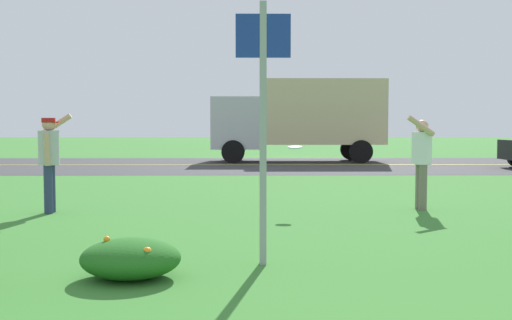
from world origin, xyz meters
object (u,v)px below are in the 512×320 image
person_thrower_red_cap_gray_shirt (49,155)px  person_catcher_white_shirt (421,156)px  sign_post_near_path (263,107)px  box_truck_silver (301,116)px  frisbee_pale_blue (295,147)px

person_thrower_red_cap_gray_shirt → person_catcher_white_shirt: bearing=3.2°
sign_post_near_path → box_truck_silver: box_truck_silver is taller
person_thrower_red_cap_gray_shirt → person_catcher_white_shirt: (6.22, 0.35, -0.04)m
person_thrower_red_cap_gray_shirt → person_catcher_white_shirt: person_thrower_red_cap_gray_shirt is taller
box_truck_silver → person_catcher_white_shirt: bearing=-86.2°
sign_post_near_path → box_truck_silver: size_ratio=0.40×
box_truck_silver → person_thrower_red_cap_gray_shirt: bearing=-110.7°
person_thrower_red_cap_gray_shirt → frisbee_pale_blue: person_thrower_red_cap_gray_shirt is taller
frisbee_pale_blue → person_thrower_red_cap_gray_shirt: bearing=-178.0°
box_truck_silver → frisbee_pale_blue: bearing=-95.2°
person_thrower_red_cap_gray_shirt → sign_post_near_path: bearing=-47.6°
person_thrower_red_cap_gray_shirt → frisbee_pale_blue: size_ratio=6.87×
person_thrower_red_cap_gray_shirt → box_truck_silver: box_truck_silver is taller
sign_post_near_path → box_truck_silver: (1.90, 17.86, 0.17)m
person_thrower_red_cap_gray_shirt → box_truck_silver: bearing=69.3°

